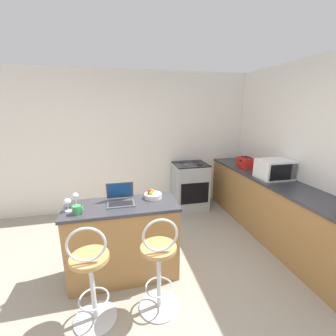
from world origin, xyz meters
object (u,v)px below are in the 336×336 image
bar_stool_far (159,267)px  mug_green (77,210)px  mug_red (246,160)px  toaster (246,162)px  wine_glass_tall (75,197)px  microwave (275,169)px  stove_range (190,186)px  laptop (120,197)px  fruit_bowl (152,195)px  wine_glass_short (67,202)px  bar_stool_near (91,278)px

bar_stool_far → mug_green: bearing=150.0°
mug_red → mug_green: size_ratio=0.89×
toaster → wine_glass_tall: size_ratio=1.94×
toaster → mug_red: size_ratio=3.21×
microwave → toaster: (-0.06, 0.68, -0.05)m
mug_red → mug_green: 3.27m
stove_range → wine_glass_tall: size_ratio=5.94×
toaster → stove_range: toaster is taller
microwave → toaster: bearing=95.2°
bar_stool_far → mug_red: bar_stool_far is taller
stove_range → mug_green: (-1.79, -1.74, 0.50)m
laptop → fruit_bowl: bearing=5.7°
mug_green → wine_glass_short: bearing=138.2°
stove_range → mug_green: bearing=-135.8°
microwave → mug_green: microwave is taller
toaster → mug_green: (-2.66, -1.27, -0.05)m
bar_stool_near → mug_red: size_ratio=11.03×
mug_green → microwave: bearing=12.1°
laptop → wine_glass_short: size_ratio=2.15×
microwave → laptop: bearing=-170.6°
microwave → wine_glass_short: 2.87m
toaster → wine_glass_tall: bearing=-158.5°
wine_glass_short → wine_glass_tall: 0.13m
bar_stool_near → toaster: size_ratio=3.43×
wine_glass_tall → mug_green: bearing=-78.7°
microwave → fruit_bowl: microwave is taller
bar_stool_near → wine_glass_tall: size_ratio=6.66×
stove_range → mug_green: size_ratio=8.76×
wine_glass_short → mug_green: 0.15m
bar_stool_far → wine_glass_short: bearing=148.4°
fruit_bowl → mug_green: size_ratio=1.96×
mug_green → mug_red: bearing=28.8°
stove_range → toaster: bearing=-28.5°
laptop → stove_range: size_ratio=0.33×
bar_stool_far → mug_green: 0.98m
bar_stool_far → mug_green: size_ratio=9.82×
bar_stool_far → microwave: (1.98, 1.01, 0.57)m
fruit_bowl → mug_green: fruit_bowl is taller
bar_stool_far → stove_range: 2.41m
toaster → bar_stool_near: bearing=-146.1°
bar_stool_far → toaster: bearing=41.6°
bar_stool_near → microwave: size_ratio=2.09×
bar_stool_far → stove_range: bearing=64.4°
stove_range → wine_glass_short: wine_glass_short is taller
bar_stool_far → laptop: bearing=116.5°
bar_stool_near → fruit_bowl: (0.67, 0.67, 0.46)m
wine_glass_short → fruit_bowl: wine_glass_short is taller
bar_stool_near → bar_stool_far: same height
wine_glass_short → wine_glass_tall: (0.06, 0.11, 0.01)m
bar_stool_near → wine_glass_short: bearing=114.2°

